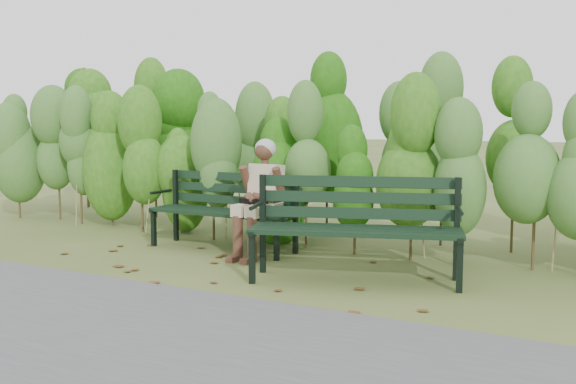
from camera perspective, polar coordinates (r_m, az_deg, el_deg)
The scene contains 7 objects.
ground at distance 6.57m, azimuth -1.48°, elevation -6.81°, with size 80.00×80.00×0.00m, color #465426.
footpath at distance 4.86m, azimuth -14.91°, elevation -11.67°, with size 60.00×2.50×0.01m, color #474749.
hedge_band at distance 8.07m, azimuth 5.18°, elevation 4.61°, with size 11.04×1.67×2.42m.
leaf_litter at distance 5.94m, azimuth 4.40°, elevation -8.20°, with size 5.78×2.02×0.01m.
bench_left at distance 7.70m, azimuth -5.21°, elevation -1.04°, with size 1.74×0.58×0.87m.
bench_right at distance 6.22m, azimuth 5.81°, elevation -2.33°, with size 2.00×1.19×0.95m.
seated_woman at distance 7.23m, azimuth -2.41°, elevation 0.13°, with size 0.50×0.73×1.27m.
Camera 1 is at (3.22, -5.53, 1.48)m, focal length 42.00 mm.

